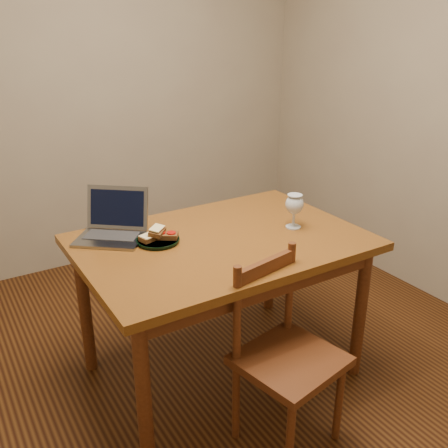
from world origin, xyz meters
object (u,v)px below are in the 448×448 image
laptop (113,224)px  plate (158,241)px  milk_glass (294,211)px  chair (286,347)px  table (221,255)px

laptop → plate: bearing=-13.4°
plate → milk_glass: (0.64, -0.18, 0.08)m
chair → plate: bearing=101.8°
plate → milk_glass: milk_glass is taller
milk_glass → table: bearing=169.7°
laptop → chair: bearing=-24.1°
table → plate: (-0.27, 0.11, 0.09)m
laptop → milk_glass: bearing=14.1°
chair → plate: (-0.26, 0.62, 0.30)m
milk_glass → laptop: (-0.78, 0.37, -0.03)m
chair → milk_glass: 0.69m
milk_glass → chair: bearing=-130.1°
chair → milk_glass: size_ratio=2.65×
chair → laptop: bearing=105.5°
chair → plate: 0.74m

